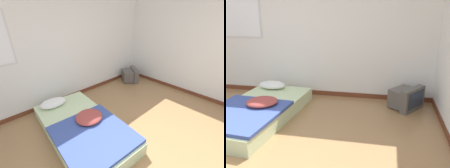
{
  "view_description": "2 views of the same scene",
  "coord_description": "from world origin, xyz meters",
  "views": [
    {
      "loc": [
        -1.33,
        -0.47,
        2.0
      ],
      "look_at": [
        0.87,
        1.87,
        0.44
      ],
      "focal_mm": 24.0,
      "sensor_mm": 36.0,
      "label": 1
    },
    {
      "loc": [
        1.72,
        -1.96,
        1.75
      ],
      "look_at": [
        0.98,
        1.69,
        0.58
      ],
      "focal_mm": 40.0,
      "sensor_mm": 36.0,
      "label": 2
    }
  ],
  "objects": [
    {
      "name": "crt_tv",
      "position": [
        2.08,
        2.32,
        0.19
      ],
      "size": [
        0.65,
        0.68,
        0.4
      ],
      "color": "#56514C",
      "rests_on": "ground_plane"
    },
    {
      "name": "wall_back",
      "position": [
        -0.02,
        2.74,
        1.29
      ],
      "size": [
        7.61,
        0.08,
        2.6
      ],
      "color": "white",
      "rests_on": "ground_plane"
    },
    {
      "name": "mattress_bed",
      "position": [
        -0.3,
        1.42,
        0.14
      ],
      "size": [
        1.23,
        2.17,
        0.37
      ],
      "color": "beige",
      "rests_on": "ground_plane"
    }
  ]
}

